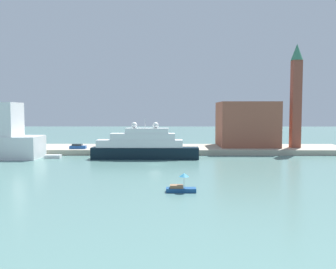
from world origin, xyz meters
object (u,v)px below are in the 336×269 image
object	(u,v)px
harbor_building	(247,124)
mooring_bollard	(187,149)
small_motorboat	(181,187)
work_barge	(53,156)
parked_car	(78,147)
bell_tower	(296,92)
person_figure	(100,145)
large_yacht	(144,146)

from	to	relation	value
harbor_building	mooring_bollard	size ratio (longest dim) A/B	26.29
small_motorboat	work_barge	world-z (taller)	small_motorboat
harbor_building	parked_car	bearing A→B (deg)	-170.35
parked_car	mooring_bollard	size ratio (longest dim) A/B	7.00
small_motorboat	harbor_building	world-z (taller)	harbor_building
bell_tower	parked_car	world-z (taller)	bell_tower
bell_tower	person_figure	world-z (taller)	bell_tower
harbor_building	person_figure	bearing A→B (deg)	-172.05
person_figure	mooring_bollard	bearing A→B (deg)	-10.91
small_motorboat	parked_car	world-z (taller)	parked_car
work_barge	mooring_bollard	distance (m)	35.08
large_yacht	small_motorboat	world-z (taller)	large_yacht
small_motorboat	work_barge	xyz separation A→B (m)	(-31.53, 37.14, -0.38)
parked_car	bell_tower	bearing A→B (deg)	3.43
large_yacht	work_barge	distance (m)	23.47
harbor_building	bell_tower	size ratio (longest dim) A/B	0.57
bell_tower	person_figure	xyz separation A→B (m)	(-56.05, -1.41, -15.16)
work_barge	harbor_building	xyz separation A→B (m)	(52.93, 17.05, 7.67)
work_barge	bell_tower	bearing A→B (deg)	10.69
person_figure	mooring_bollard	size ratio (longest dim) A/B	2.86
work_barge	person_figure	xyz separation A→B (m)	(9.89, 11.03, 1.91)
mooring_bollard	bell_tower	bearing A→B (deg)	11.07
large_yacht	work_barge	xyz separation A→B (m)	(-23.27, 1.34, -2.73)
parked_car	mooring_bollard	distance (m)	30.51
large_yacht	person_figure	xyz separation A→B (m)	(-13.38, 12.38, -0.82)
large_yacht	work_barge	bearing A→B (deg)	176.70
large_yacht	person_figure	world-z (taller)	large_yacht
work_barge	bell_tower	size ratio (longest dim) A/B	0.14
large_yacht	parked_car	world-z (taller)	large_yacht
large_yacht	mooring_bollard	distance (m)	13.64
large_yacht	parked_car	xyz separation A→B (m)	(-19.19, 10.08, -1.08)
work_barge	parked_car	size ratio (longest dim) A/B	0.91
work_barge	harbor_building	world-z (taller)	harbor_building
small_motorboat	bell_tower	xyz separation A→B (m)	(34.41, 49.58, 16.69)
bell_tower	large_yacht	bearing A→B (deg)	-162.09
small_motorboat	bell_tower	size ratio (longest dim) A/B	0.15
bell_tower	mooring_bollard	distance (m)	35.69
work_barge	person_figure	distance (m)	14.94
small_motorboat	harbor_building	xyz separation A→B (m)	(21.40, 54.18, 7.30)
small_motorboat	harbor_building	bearing A→B (deg)	68.45
small_motorboat	person_figure	size ratio (longest dim) A/B	2.41
work_barge	mooring_bollard	bearing A→B (deg)	10.34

